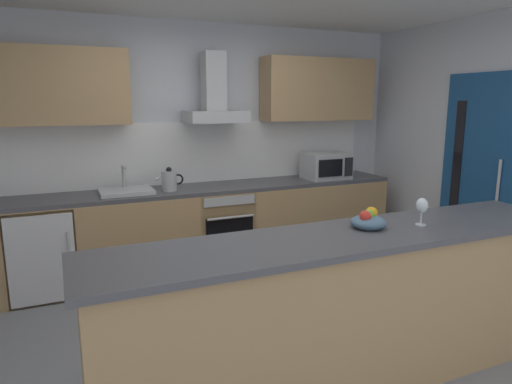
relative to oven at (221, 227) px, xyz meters
name	(u,v)px	position (x,y,z in m)	size (l,w,h in m)	color
ground	(275,340)	(-0.13, -1.60, -0.47)	(5.80, 4.89, 0.02)	gray
wall_back	(196,145)	(-0.13, 0.41, 0.84)	(5.80, 0.12, 2.60)	silver
backsplash_tile	(198,152)	(-0.13, 0.33, 0.77)	(4.08, 0.02, 0.66)	white
counter_back	(208,228)	(-0.13, 0.03, -0.01)	(4.22, 0.60, 0.90)	tan
counter_island	(348,310)	(0.04, -2.28, 0.04)	(3.21, 0.64, 1.00)	tan
upper_cabinets	(201,88)	(-0.13, 0.18, 1.45)	(4.17, 0.32, 0.70)	tan
side_door	(477,178)	(2.25, -1.27, 0.57)	(0.08, 0.85, 2.05)	navy
oven	(221,227)	(0.00, 0.00, 0.00)	(0.60, 0.62, 0.80)	slate
refrigerator	(43,251)	(-1.74, 0.00, -0.03)	(0.58, 0.60, 0.85)	white
microwave	(326,166)	(1.29, -0.03, 0.59)	(0.50, 0.38, 0.30)	#B7BABC
sink	(126,190)	(-0.96, 0.01, 0.47)	(0.50, 0.40, 0.26)	silver
kettle	(169,180)	(-0.54, -0.03, 0.55)	(0.29, 0.15, 0.24)	#B7BABC
range_hood	(214,100)	(0.00, 0.13, 1.33)	(0.62, 0.45, 0.72)	#B7BABC
wine_glass	(422,206)	(0.56, -2.30, 0.66)	(0.08, 0.08, 0.18)	silver
fruit_bowl	(368,221)	(0.21, -2.21, 0.58)	(0.22, 0.22, 0.13)	slate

